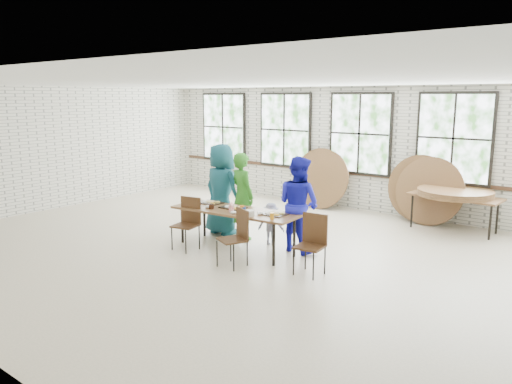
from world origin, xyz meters
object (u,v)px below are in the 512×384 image
storage_table (455,198)px  dining_table (235,213)px  chair_near_left (188,219)px  chair_near_right (237,233)px

storage_table → dining_table: bearing=-121.7°
dining_table → storage_table: (2.70, 3.80, -0.00)m
chair_near_left → chair_near_right: (1.32, -0.17, 0.00)m
dining_table → chair_near_right: chair_near_right is taller
chair_near_right → storage_table: size_ratio=0.52×
chair_near_right → chair_near_left: bearing=-162.8°
dining_table → chair_near_left: 0.88m
chair_near_left → storage_table: 5.49m
storage_table → chair_near_right: bearing=-111.5°
chair_near_left → chair_near_right: size_ratio=1.00×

